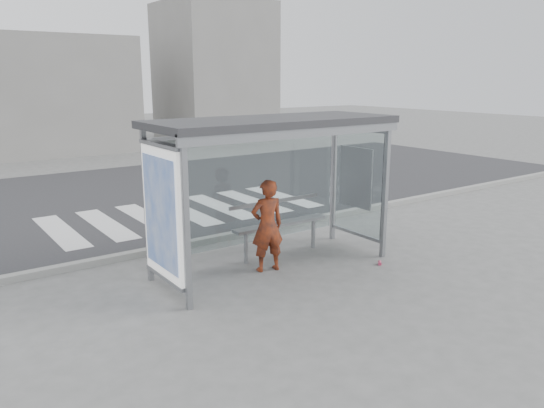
{
  "coord_description": "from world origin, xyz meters",
  "views": [
    {
      "loc": [
        -5.14,
        -7.19,
        3.28
      ],
      "look_at": [
        0.11,
        0.2,
        1.1
      ],
      "focal_mm": 35.0,
      "sensor_mm": 36.0,
      "label": 1
    }
  ],
  "objects_px": {
    "bench": "(280,224)",
    "soda_can": "(380,263)",
    "person": "(267,226)",
    "bus_shelter": "(253,158)"
  },
  "relations": [
    {
      "from": "bench",
      "to": "soda_can",
      "type": "relative_size",
      "value": 17.38
    },
    {
      "from": "bench",
      "to": "soda_can",
      "type": "xyz_separation_m",
      "value": [
        1.13,
        -1.48,
        -0.58
      ]
    },
    {
      "from": "soda_can",
      "to": "bench",
      "type": "bearing_deg",
      "value": 127.41
    },
    {
      "from": "person",
      "to": "bench",
      "type": "relative_size",
      "value": 0.8
    },
    {
      "from": "bench",
      "to": "bus_shelter",
      "type": "bearing_deg",
      "value": -153.73
    },
    {
      "from": "bus_shelter",
      "to": "bench",
      "type": "bearing_deg",
      "value": 26.27
    },
    {
      "from": "person",
      "to": "bench",
      "type": "height_order",
      "value": "person"
    },
    {
      "from": "soda_can",
      "to": "bus_shelter",
      "type": "bearing_deg",
      "value": 152.55
    },
    {
      "from": "person",
      "to": "bus_shelter",
      "type": "bearing_deg",
      "value": -15.29
    },
    {
      "from": "person",
      "to": "bench",
      "type": "bearing_deg",
      "value": -130.25
    }
  ]
}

